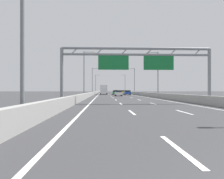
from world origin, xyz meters
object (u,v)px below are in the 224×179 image
Objects in this scene: yellow_car at (124,92)px; streetlamp_right_far at (134,79)px; sign_gantry at (137,61)px; orange_car at (116,91)px; streetlamp_left_near at (27,11)px; red_car at (103,91)px; streetlamp_right_distant at (125,83)px; streetlamp_left_distant at (96,83)px; blue_car at (127,93)px; green_car at (115,92)px; white_car at (118,93)px; silver_car at (104,91)px; streetlamp_left_far at (93,79)px; streetlamp_right_mid at (157,71)px; streetlamp_left_mid at (85,71)px; box_truck at (104,89)px.

streetlamp_right_far is at bearing 39.26° from yellow_car.
orange_car is (3.81, 102.04, -4.09)m from sign_gantry.
red_car is (3.83, 99.63, -4.67)m from streetlamp_left_near.
streetlamp_right_far is 48.69m from orange_car.
streetlamp_left_distant is at bearing 180.00° from streetlamp_right_distant.
blue_car is 0.99× the size of red_car.
white_car is at bearing -90.21° from green_car.
streetlamp_left_near is 110.04m from silver_car.
streetlamp_left_near is 115.84m from orange_car.
yellow_car is at bearing -73.49° from streetlamp_left_distant.
blue_car is at bearing -50.50° from streetlamp_left_far.
white_car is 1.00× the size of orange_car.
streetlamp_right_mid reaches higher than orange_car.
streetlamp_right_distant reaches higher than yellow_car.
streetlamp_left_near and streetlamp_right_mid have the same top height.
yellow_car is (10.89, 63.56, -4.67)m from streetlamp_left_near.
streetlamp_left_far reaches higher than white_car.
blue_car is 46.68m from red_car.
red_car is at bearing 86.69° from streetlamp_left_mid.
streetlamp_right_mid is 2.24× the size of silver_car.
streetlamp_left_distant is at bearing 90.00° from streetlamp_left_near.
white_car is at bearing -82.30° from streetlamp_left_distant.
streetlamp_left_mid is at bearing -93.31° from red_car.
box_truck is (3.89, 63.99, -3.68)m from streetlamp_left_near.
yellow_car reaches higher than red_car.
green_car is at bearing -44.79° from streetlamp_left_far.
streetlamp_right_distant is 2.14× the size of blue_car.
red_car is 0.53× the size of box_truck.
white_car is 20.53m from box_truck.
yellow_car is at bearing 97.64° from streetlamp_right_mid.
streetlamp_right_distant is 2.29× the size of green_car.
streetlamp_left_far and streetlamp_right_distant have the same top height.
silver_car is 45.90m from box_truck.
silver_car is at bearing 87.94° from streetlamp_left_near.
streetlamp_left_far reaches higher than box_truck.
red_car is (-3.62, 86.47, -4.11)m from sign_gantry.
streetlamp_right_mid is at bearing -54.93° from white_car.
streetlamp_left_distant is 36.71m from box_truck.
box_truck is at bearing 86.52° from streetlamp_left_near.
streetlamp_left_far and streetlamp_right_far have the same top height.
streetlamp_right_mid is 2.12× the size of white_car.
orange_car reaches higher than yellow_car.
streetlamp_right_far is at bearing -85.66° from orange_car.
orange_car reaches higher than silver_car.
box_truck is (3.89, -36.31, -3.68)m from streetlamp_left_distant.
streetlamp_right_far reaches higher than yellow_car.
streetlamp_left_distant is 42.04m from green_car.
white_car reaches higher than red_car.
streetlamp_left_mid is 66.47m from red_car.
streetlamp_left_mid is 1.00× the size of streetlamp_right_far.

